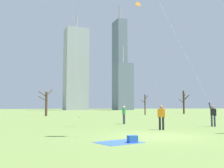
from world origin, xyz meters
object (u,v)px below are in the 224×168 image
at_px(picnic_spot, 127,140).
at_px(bystander_far_off_by_trees, 161,116).
at_px(bare_tree_center, 145,104).
at_px(bare_tree_far_right_edge, 184,102).
at_px(bare_tree_right_of_center, 46,102).
at_px(distant_kite_high_overhead_orange, 140,14).
at_px(bystander_strolling_midfield, 124,114).
at_px(kite_flyer_foreground_right_white, 202,91).

bearing_deg(picnic_spot, bystander_far_off_by_trees, 44.47).
relative_size(bare_tree_center, bare_tree_far_right_edge, 0.76).
relative_size(bare_tree_far_right_edge, bare_tree_right_of_center, 1.11).
height_order(distant_kite_high_overhead_orange, bare_tree_right_of_center, distant_kite_high_overhead_orange).
distance_m(bystander_far_off_by_trees, bare_tree_center, 32.67).
distance_m(bystander_strolling_midfield, distant_kite_high_overhead_orange, 26.00).
xyz_separation_m(kite_flyer_foreground_right_white, bare_tree_center, (10.59, 27.76, -0.66)).
bearing_deg(bare_tree_center, bare_tree_right_of_center, 177.61).
bearing_deg(picnic_spot, bare_tree_center, 59.47).
bearing_deg(distant_kite_high_overhead_orange, bare_tree_center, 55.61).
height_order(bystander_strolling_midfield, distant_kite_high_overhead_orange, distant_kite_high_overhead_orange).
bearing_deg(kite_flyer_foreground_right_white, picnic_spot, -147.55).
xyz_separation_m(distant_kite_high_overhead_orange, picnic_spot, (-15.89, -27.88, -17.16)).
bearing_deg(kite_flyer_foreground_right_white, bystander_strolling_midfield, 130.77).
xyz_separation_m(bystander_strolling_midfield, bare_tree_center, (14.92, 22.74, 1.17)).
height_order(picnic_spot, bare_tree_center, bare_tree_center).
distance_m(distant_kite_high_overhead_orange, picnic_spot, 36.39).
xyz_separation_m(picnic_spot, bare_tree_far_right_edge, (31.33, 36.77, 2.59)).
relative_size(kite_flyer_foreground_right_white, bare_tree_right_of_center, 2.80).
bearing_deg(bare_tree_right_of_center, distant_kite_high_overhead_orange, -24.27).
bearing_deg(distant_kite_high_overhead_orange, bystander_far_off_by_trees, -115.62).
height_order(bystander_far_off_by_trees, bare_tree_right_of_center, bare_tree_right_of_center).
relative_size(kite_flyer_foreground_right_white, bare_tree_center, 3.29).
height_order(kite_flyer_foreground_right_white, distant_kite_high_overhead_orange, distant_kite_high_overhead_orange).
bearing_deg(bare_tree_center, bystander_strolling_midfield, -123.28).
xyz_separation_m(bare_tree_far_right_edge, bare_tree_right_of_center, (-29.91, -2.36, -0.42)).
xyz_separation_m(picnic_spot, bare_tree_right_of_center, (1.41, 34.41, 2.17)).
xyz_separation_m(kite_flyer_foreground_right_white, bystander_far_off_by_trees, (-4.48, -1.20, -1.83)).
bearing_deg(bare_tree_far_right_edge, bare_tree_right_of_center, -175.49).
xyz_separation_m(kite_flyer_foreground_right_white, distant_kite_high_overhead_orange, (6.64, 22.00, 14.52)).
height_order(kite_flyer_foreground_right_white, picnic_spot, kite_flyer_foreground_right_white).
bearing_deg(bare_tree_far_right_edge, bystander_strolling_midfield, -135.60).
relative_size(bare_tree_center, bare_tree_right_of_center, 0.85).
distance_m(kite_flyer_foreground_right_white, bystander_far_off_by_trees, 4.99).
xyz_separation_m(distant_kite_high_overhead_orange, bare_tree_right_of_center, (-14.48, 6.53, -14.99)).
xyz_separation_m(distant_kite_high_overhead_orange, bare_tree_far_right_edge, (15.43, 8.89, -14.57)).
xyz_separation_m(bare_tree_center, bare_tree_far_right_edge, (11.49, 3.13, 0.61)).
height_order(bystander_far_off_by_trees, picnic_spot, bystander_far_off_by_trees).
bearing_deg(bare_tree_right_of_center, kite_flyer_foreground_right_white, -74.64).
bearing_deg(bare_tree_center, bare_tree_far_right_edge, 15.22).
bearing_deg(picnic_spot, bare_tree_far_right_edge, 49.57).
distance_m(distant_kite_high_overhead_orange, bare_tree_far_right_edge, 23.01).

